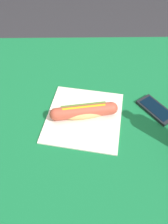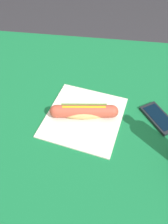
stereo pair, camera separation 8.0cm
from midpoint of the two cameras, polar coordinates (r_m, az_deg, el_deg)
The scene contains 5 objects.
ground_plane at distance 1.50m, azimuth 0.99°, elevation -18.86°, with size 6.00×6.00×0.00m, color #2D2D33.
dining_table at distance 0.95m, azimuth 1.47°, elevation -4.40°, with size 1.08×1.01×0.75m.
paper_wrapper at distance 0.82m, azimuth 2.79°, elevation -1.40°, with size 0.27×0.28×0.01m, color silver.
hot_dog at distance 0.80m, azimuth 2.86°, elevation -0.01°, with size 0.24×0.08×0.05m.
cell_phone at distance 0.87m, azimuth 20.80°, elevation -1.55°, with size 0.14×0.16×0.01m.
Camera 2 is at (0.09, -0.57, 1.39)m, focal length 36.38 mm.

